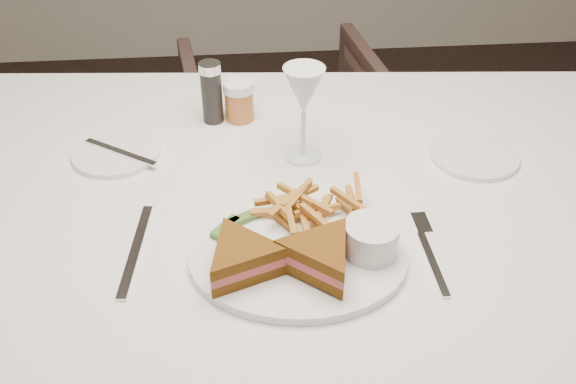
{
  "coord_description": "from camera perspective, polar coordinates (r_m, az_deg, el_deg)",
  "views": [
    {
      "loc": [
        -0.44,
        -0.52,
        1.4
      ],
      "look_at": [
        -0.37,
        0.27,
        0.8
      ],
      "focal_mm": 40.0,
      "sensor_mm": 36.0,
      "label": 1
    }
  ],
  "objects": [
    {
      "name": "table_setting",
      "position": [
        1.0,
        0.65,
        -0.69
      ],
      "size": [
        0.81,
        0.64,
        0.18
      ],
      "color": "white",
      "rests_on": "table"
    },
    {
      "name": "chair_far",
      "position": [
        2.06,
        -0.23,
        5.19
      ],
      "size": [
        0.67,
        0.64,
        0.62
      ],
      "primitive_type": "imported",
      "rotation": [
        0.0,
        0.0,
        3.28
      ],
      "color": "#47332C",
      "rests_on": "ground"
    },
    {
      "name": "table",
      "position": [
        1.33,
        -0.19,
        -13.43
      ],
      "size": [
        1.44,
        1.02,
        0.75
      ],
      "primitive_type": "cube",
      "rotation": [
        0.0,
        0.0,
        -0.08
      ],
      "color": "white",
      "rests_on": "ground"
    }
  ]
}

